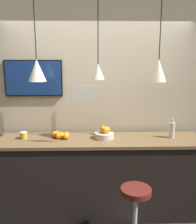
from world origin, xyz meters
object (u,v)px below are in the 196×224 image
object	(u,v)px
bar_stool	(135,211)
mounted_tv	(34,78)
spread_jar	(24,135)
fruit_bowl	(104,133)
juice_bottle	(172,130)

from	to	relation	value
bar_stool	mounted_tv	world-z (taller)	mounted_tv
spread_jar	mounted_tv	world-z (taller)	mounted_tv
bar_stool	spread_jar	distance (m)	1.62
fruit_bowl	spread_jar	size ratio (longest dim) A/B	2.67
spread_jar	bar_stool	bearing A→B (deg)	-25.28
bar_stool	mounted_tv	xyz separation A→B (m)	(-1.25, 0.96, 1.37)
fruit_bowl	spread_jar	world-z (taller)	fruit_bowl
spread_jar	mounted_tv	size ratio (longest dim) A/B	0.12
juice_bottle	spread_jar	xyz separation A→B (m)	(-1.89, 0.00, -0.06)
fruit_bowl	juice_bottle	size ratio (longest dim) A/B	0.97
bar_stool	spread_jar	world-z (taller)	spread_jar
bar_stool	juice_bottle	size ratio (longest dim) A/B	2.68
bar_stool	juice_bottle	world-z (taller)	juice_bottle
spread_jar	fruit_bowl	bearing A→B (deg)	0.12
fruit_bowl	spread_jar	xyz separation A→B (m)	(-1.03, -0.00, -0.02)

